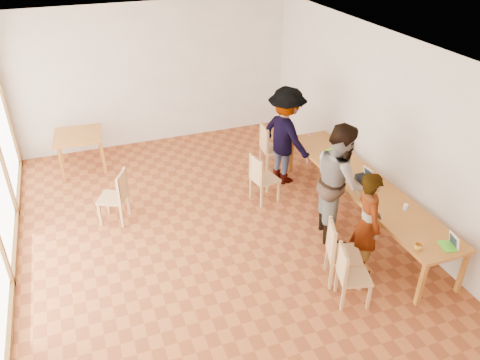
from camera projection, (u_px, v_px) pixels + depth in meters
name	position (u px, v px, depth m)	size (l,w,h in m)	color
ground	(212.00, 241.00, 7.47)	(8.00, 8.00, 0.00)	#A15327
wall_back	(153.00, 75.00, 9.93)	(6.00, 0.10, 3.00)	silver
wall_right	(385.00, 128.00, 7.61)	(0.10, 8.00, 3.00)	silver
ceiling	(205.00, 52.00, 5.93)	(6.00, 8.00, 0.04)	white
communal_table	(363.00, 185.00, 7.60)	(0.80, 4.00, 0.75)	#B46F28
side_table	(78.00, 138.00, 9.19)	(0.90, 0.90, 0.75)	#B46F28
chair_near	(348.00, 270.00, 6.08)	(0.50, 0.50, 0.46)	tan
chair_mid	(338.00, 247.00, 6.40)	(0.57, 0.57, 0.51)	tan
chair_far	(261.00, 174.00, 8.19)	(0.49, 0.49, 0.48)	tan
chair_empty	(269.00, 143.00, 9.15)	(0.48, 0.48, 0.52)	tan
chair_spare	(117.00, 192.00, 7.67)	(0.58, 0.58, 0.49)	tan
person_near	(367.00, 223.00, 6.53)	(0.58, 0.38, 1.59)	gray
person_mid	(339.00, 181.00, 7.20)	(0.93, 0.72, 1.91)	gray
person_far	(286.00, 136.00, 8.65)	(1.21, 0.70, 1.87)	gray
laptop_near	(450.00, 243.00, 6.12)	(0.24, 0.26, 0.19)	#57DA2B
laptop_mid	(366.00, 177.00, 7.60)	(0.24, 0.27, 0.22)	#57DA2B
laptop_far	(337.00, 149.00, 8.48)	(0.27, 0.30, 0.22)	#57DA2B
yellow_mug	(418.00, 247.00, 6.07)	(0.11, 0.11, 0.09)	orange
green_bottle	(335.00, 161.00, 7.91)	(0.07, 0.07, 0.28)	#127414
clear_glass	(405.00, 207.00, 6.87)	(0.07, 0.07, 0.09)	silver
condiment_cup	(366.00, 169.00, 7.88)	(0.08, 0.08, 0.06)	white
pink_phone	(310.00, 135.00, 9.10)	(0.05, 0.10, 0.01)	#EB4E9B
black_pouch	(363.00, 179.00, 7.57)	(0.16, 0.26, 0.09)	black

